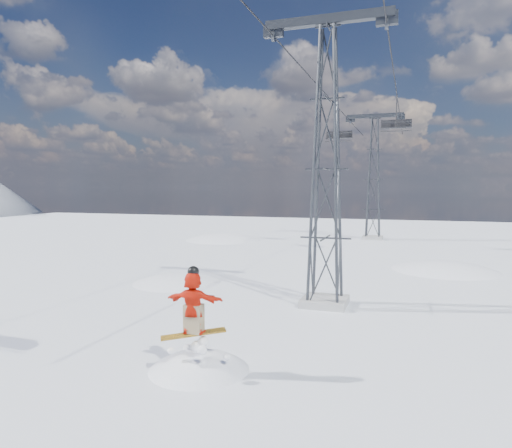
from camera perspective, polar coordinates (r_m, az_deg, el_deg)
The scene contains 8 objects.
ground at distance 11.88m, azimuth -2.67°, elevation -19.09°, with size 120.00×120.00×0.00m, color white.
snow_terrain at distance 35.59m, azimuth 2.98°, elevation -19.22°, with size 39.00×37.00×22.00m.
lift_tower_near at distance 18.42m, azimuth 8.78°, elevation 6.70°, with size 5.20×1.80×11.43m.
lift_tower_far at distance 43.26m, azimuth 14.50°, elevation 5.36°, with size 5.20×1.80×11.43m.
haul_cables at distance 30.42m, azimuth 12.78°, elevation 16.00°, with size 4.46×51.00×0.06m.
snowboarder_jump at distance 13.36m, azimuth -7.07°, elevation -24.13°, with size 4.40×4.40×6.75m.
lift_chair_mid at distance 32.11m, azimuth 17.12°, elevation 11.79°, with size 1.96×0.56×2.43m.
lift_chair_far at distance 36.90m, azimuth 10.34°, elevation 10.82°, with size 2.04×0.59×2.53m.
Camera 1 is at (3.97, -10.13, 4.77)m, focal length 32.00 mm.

